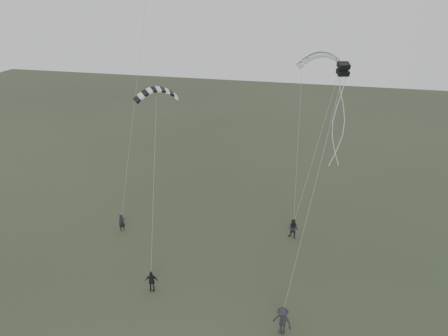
% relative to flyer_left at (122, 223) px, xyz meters
% --- Properties ---
extents(ground, '(140.00, 140.00, 0.00)m').
position_rel_flyer_left_xyz_m(ground, '(8.35, -5.01, -0.78)').
color(ground, '#333F29').
rests_on(ground, ground).
extents(flyer_left, '(0.67, 0.66, 1.56)m').
position_rel_flyer_left_xyz_m(flyer_left, '(0.00, 0.00, 0.00)').
color(flyer_left, black).
rests_on(flyer_left, ground).
extents(flyer_right, '(1.03, 0.91, 1.76)m').
position_rel_flyer_left_xyz_m(flyer_right, '(14.82, 2.36, 0.10)').
color(flyer_right, black).
rests_on(flyer_right, ground).
extents(flyer_center, '(1.00, 0.63, 1.58)m').
position_rel_flyer_left_xyz_m(flyer_center, '(5.69, -7.04, 0.01)').
color(flyer_center, black).
rests_on(flyer_center, ground).
extents(flyer_far, '(1.45, 1.15, 1.96)m').
position_rel_flyer_left_xyz_m(flyer_far, '(15.20, -8.99, 0.20)').
color(flyer_far, '#242428').
rests_on(flyer_far, ground).
extents(kite_pale_large, '(4.39, 2.12, 1.86)m').
position_rel_flyer_left_xyz_m(kite_pale_large, '(15.85, 9.34, 13.71)').
color(kite_pale_large, '#A3A5A8').
rests_on(kite_pale_large, flyer_right).
extents(kite_striped, '(3.35, 2.83, 1.42)m').
position_rel_flyer_left_xyz_m(kite_striped, '(3.92, 0.23, 12.07)').
color(kite_striped, black).
rests_on(kite_striped, flyer_center).
extents(kite_box, '(0.94, 1.04, 0.88)m').
position_rel_flyer_left_xyz_m(kite_box, '(17.45, -1.20, 14.44)').
color(kite_box, black).
rests_on(kite_box, flyer_far).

